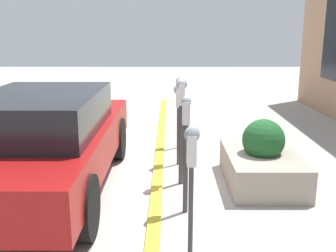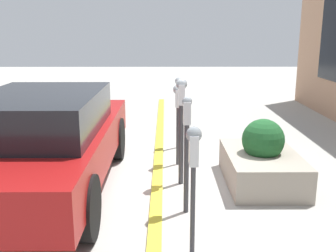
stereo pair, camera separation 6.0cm
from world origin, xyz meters
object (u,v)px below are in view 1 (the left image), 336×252
at_px(parking_meter_second, 186,138).
at_px(parking_meter_fourth, 179,104).
at_px(parking_meter_farthest, 179,98).
at_px(parking_meter_nearest, 191,158).
at_px(parking_meter_middle, 181,113).
at_px(planter_box, 262,162).
at_px(parked_car_front, 45,138).

relative_size(parking_meter_second, parking_meter_fourth, 1.07).
bearing_deg(parking_meter_second, parking_meter_farthest, 0.21).
xyz_separation_m(parking_meter_nearest, parking_meter_farthest, (3.83, 0.03, -0.04)).
bearing_deg(parking_meter_farthest, parking_meter_middle, 179.49).
bearing_deg(planter_box, parking_meter_nearest, 148.70).
distance_m(parking_meter_nearest, parking_meter_farthest, 3.83).
bearing_deg(planter_box, parking_meter_fourth, 55.34).
xyz_separation_m(parking_meter_middle, planter_box, (0.02, -1.23, -0.76)).
height_order(parking_meter_middle, planter_box, parking_meter_middle).
bearing_deg(parking_meter_second, parking_meter_middle, 1.62).
bearing_deg(parked_car_front, planter_box, -85.22).
height_order(parking_meter_middle, parking_meter_farthest, parking_meter_middle).
xyz_separation_m(parking_meter_middle, parking_meter_farthest, (1.89, -0.02, -0.10)).
relative_size(parking_meter_fourth, parking_meter_farthest, 1.00).
relative_size(parking_meter_farthest, parked_car_front, 0.30).
bearing_deg(parked_car_front, parking_meter_second, -110.10).
bearing_deg(parking_meter_fourth, parking_meter_nearest, -178.70).
height_order(parking_meter_middle, parked_car_front, parking_meter_middle).
bearing_deg(parking_meter_middle, parked_car_front, 97.61).
distance_m(parking_meter_fourth, planter_box, 1.68).
relative_size(parking_meter_nearest, parking_meter_second, 0.91).
relative_size(parking_meter_nearest, planter_box, 0.82).
bearing_deg(parking_meter_second, parked_car_front, 70.15).
height_order(planter_box, parked_car_front, parked_car_front).
height_order(parking_meter_second, parked_car_front, parking_meter_second).
xyz_separation_m(parking_meter_second, parked_car_front, (0.71, 1.97, -0.21)).
distance_m(parking_meter_nearest, planter_box, 2.39).
relative_size(parking_meter_middle, parked_car_front, 0.35).
distance_m(parking_meter_nearest, parking_meter_middle, 1.93).
bearing_deg(parking_meter_middle, parking_meter_second, -178.38).
bearing_deg(parking_meter_second, parking_meter_fourth, 1.50).
bearing_deg(planter_box, parking_meter_farthest, 32.88).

